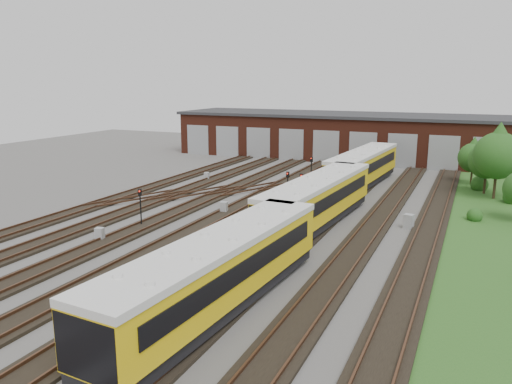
% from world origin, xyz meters
% --- Properties ---
extents(ground, '(120.00, 120.00, 0.00)m').
position_xyz_m(ground, '(0.00, 0.00, 0.00)').
color(ground, '#494744').
rests_on(ground, ground).
extents(track_network, '(30.40, 70.00, 0.33)m').
position_xyz_m(track_network, '(-0.17, 0.59, 0.11)').
color(track_network, black).
rests_on(track_network, ground).
extents(maintenance_shed, '(51.00, 12.50, 6.35)m').
position_xyz_m(maintenance_shed, '(-0.01, 39.97, 3.20)').
color(maintenance_shed, '#552215').
rests_on(maintenance_shed, ground).
extents(grass_verge, '(8.00, 55.00, 0.05)m').
position_xyz_m(grass_verge, '(19.00, 10.00, 0.03)').
color(grass_verge, '#22531B').
rests_on(grass_verge, ground).
extents(metro_train, '(4.22, 48.86, 3.45)m').
position_xyz_m(metro_train, '(6.00, 4.51, 2.10)').
color(metro_train, black).
rests_on(metro_train, ground).
extents(signal_mast_0, '(0.29, 0.28, 2.94)m').
position_xyz_m(signal_mast_0, '(-6.43, -1.04, 1.90)').
color(signal_mast_0, black).
rests_on(signal_mast_0, ground).
extents(signal_mast_1, '(0.27, 0.25, 3.39)m').
position_xyz_m(signal_mast_1, '(1.39, 17.08, 2.16)').
color(signal_mast_1, black).
rests_on(signal_mast_1, ground).
extents(signal_mast_2, '(0.26, 0.24, 3.03)m').
position_xyz_m(signal_mast_2, '(1.46, 9.99, 1.96)').
color(signal_mast_2, black).
rests_on(signal_mast_2, ground).
extents(signal_mast_3, '(0.32, 0.31, 3.21)m').
position_xyz_m(signal_mast_3, '(3.16, 8.73, 2.07)').
color(signal_mast_3, black).
rests_on(signal_mast_3, ground).
extents(relay_cabinet_0, '(0.65, 0.58, 0.95)m').
position_xyz_m(relay_cabinet_0, '(-6.90, -5.15, 0.47)').
color(relay_cabinet_0, '#9C9FA1').
rests_on(relay_cabinet_0, ground).
extents(relay_cabinet_1, '(0.60, 0.54, 0.88)m').
position_xyz_m(relay_cabinet_1, '(-10.89, 17.00, 0.44)').
color(relay_cabinet_1, '#9C9FA1').
rests_on(relay_cabinet_1, ground).
extents(relay_cabinet_2, '(0.66, 0.57, 0.98)m').
position_xyz_m(relay_cabinet_2, '(-2.42, 5.04, 0.49)').
color(relay_cabinet_2, '#9C9FA1').
rests_on(relay_cabinet_2, ground).
extents(relay_cabinet_3, '(0.58, 0.49, 0.92)m').
position_xyz_m(relay_cabinet_3, '(1.07, 15.57, 0.46)').
color(relay_cabinet_3, '#9C9FA1').
rests_on(relay_cabinet_3, ground).
extents(relay_cabinet_4, '(0.80, 0.72, 1.13)m').
position_xyz_m(relay_cabinet_4, '(12.49, 6.71, 0.56)').
color(relay_cabinet_4, '#9C9FA1').
rests_on(relay_cabinet_4, ground).
extents(tree_0, '(3.14, 3.14, 5.21)m').
position_xyz_m(tree_0, '(16.45, 26.28, 3.34)').
color(tree_0, '#342717').
rests_on(tree_0, ground).
extents(tree_1, '(3.52, 3.52, 5.83)m').
position_xyz_m(tree_1, '(17.75, 22.00, 3.75)').
color(tree_1, '#342717').
rests_on(tree_1, ground).
extents(tree_2, '(4.41, 4.41, 7.31)m').
position_xyz_m(tree_2, '(18.58, 19.99, 4.70)').
color(tree_2, '#342717').
rests_on(tree_2, ground).
extents(bush_0, '(1.22, 1.22, 1.22)m').
position_xyz_m(bush_0, '(17.05, 11.12, 0.61)').
color(bush_0, '#184112').
rests_on(bush_0, ground).
extents(bush_1, '(1.73, 1.73, 1.73)m').
position_xyz_m(bush_1, '(17.29, 23.75, 0.87)').
color(bush_1, '#184112').
rests_on(bush_1, ground).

